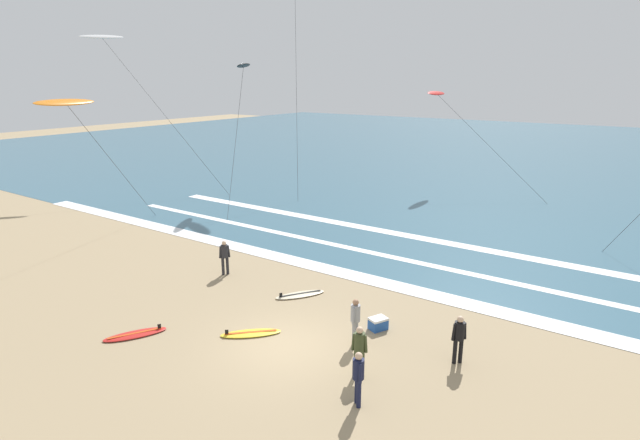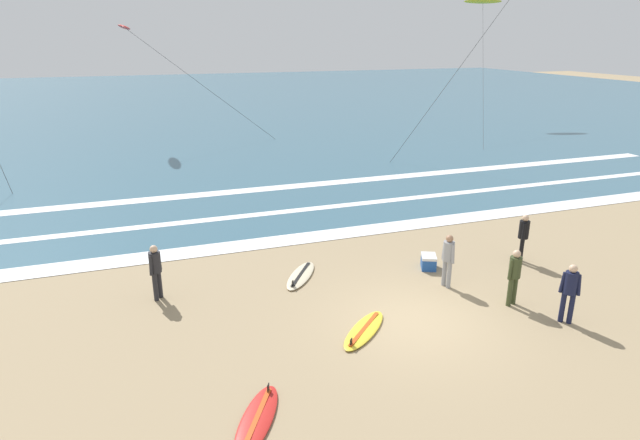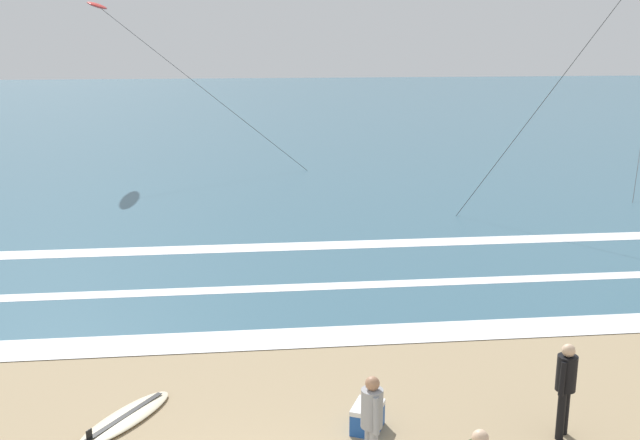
{
  "view_description": "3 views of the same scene",
  "coord_description": "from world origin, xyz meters",
  "px_view_note": "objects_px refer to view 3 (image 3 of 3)",
  "views": [
    {
      "loc": [
        9.41,
        -11.67,
        8.58
      ],
      "look_at": [
        -0.56,
        2.87,
        3.59
      ],
      "focal_mm": 28.23,
      "sensor_mm": 36.0,
      "label": 1
    },
    {
      "loc": [
        -6.36,
        -10.7,
        6.95
      ],
      "look_at": [
        -2.0,
        1.68,
        2.42
      ],
      "focal_mm": 30.1,
      "sensor_mm": 36.0,
      "label": 2
    },
    {
      "loc": [
        0.05,
        -7.93,
        6.34
      ],
      "look_at": [
        1.4,
        4.33,
        3.17
      ],
      "focal_mm": 41.4,
      "sensor_mm": 36.0,
      "label": 3
    }
  ],
  "objects_px": {
    "surfboard_foreground_flat": "(126,418)",
    "surfer_right_near": "(566,382)",
    "surfer_mid_group": "(372,418)",
    "kite_red_far_right": "(98,6)",
    "cooler_box": "(368,417)"
  },
  "relations": [
    {
      "from": "surfer_right_near",
      "to": "cooler_box",
      "type": "height_order",
      "value": "surfer_right_near"
    },
    {
      "from": "kite_red_far_right",
      "to": "cooler_box",
      "type": "distance_m",
      "value": 26.65
    },
    {
      "from": "surfer_right_near",
      "to": "cooler_box",
      "type": "distance_m",
      "value": 3.21
    },
    {
      "from": "surfer_mid_group",
      "to": "kite_red_far_right",
      "type": "relative_size",
      "value": 0.16
    },
    {
      "from": "cooler_box",
      "to": "kite_red_far_right",
      "type": "bearing_deg",
      "value": 108.27
    },
    {
      "from": "surfboard_foreground_flat",
      "to": "surfer_right_near",
      "type": "bearing_deg",
      "value": -10.2
    },
    {
      "from": "surfer_mid_group",
      "to": "surfboard_foreground_flat",
      "type": "distance_m",
      "value": 4.41
    },
    {
      "from": "surfer_right_near",
      "to": "surfer_mid_group",
      "type": "distance_m",
      "value": 3.34
    },
    {
      "from": "surfboard_foreground_flat",
      "to": "kite_red_far_right",
      "type": "bearing_deg",
      "value": 99.75
    },
    {
      "from": "kite_red_far_right",
      "to": "surfer_mid_group",
      "type": "bearing_deg",
      "value": -72.96
    },
    {
      "from": "surfer_right_near",
      "to": "kite_red_far_right",
      "type": "relative_size",
      "value": 0.16
    },
    {
      "from": "surfboard_foreground_flat",
      "to": "kite_red_far_right",
      "type": "xyz_separation_m",
      "value": [
        -4.06,
        23.64,
        7.35
      ]
    },
    {
      "from": "surfer_right_near",
      "to": "surfer_mid_group",
      "type": "xyz_separation_m",
      "value": [
        -3.25,
        -0.76,
        0.0
      ]
    },
    {
      "from": "surfer_mid_group",
      "to": "cooler_box",
      "type": "xyz_separation_m",
      "value": [
        0.18,
        1.31,
        -0.74
      ]
    },
    {
      "from": "surfer_right_near",
      "to": "surfer_mid_group",
      "type": "relative_size",
      "value": 1.0
    }
  ]
}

